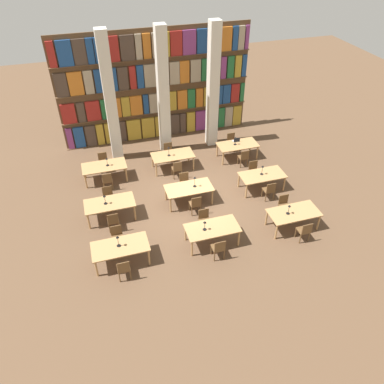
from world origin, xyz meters
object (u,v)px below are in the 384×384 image
at_px(pillar_right, 213,88).
at_px(chair_6, 113,221).
at_px(desk_lamp_4, 195,180).
at_px(desk_lamp_7, 169,150).
at_px(chair_7, 108,196).
at_px(pillar_left, 110,100).
at_px(chair_2, 219,248).
at_px(reading_table_6, 104,167).
at_px(chair_13, 103,161).
at_px(chair_16, 244,157).
at_px(reading_table_1, 212,229).
at_px(chair_4, 304,231).
at_px(reading_table_7, 173,156).
at_px(desk_lamp_0, 118,239).
at_px(chair_1, 117,236).
at_px(chair_0, 124,268).
at_px(chair_9, 185,182).
at_px(desk_lamp_6, 107,160).
at_px(pillar_center, 163,94).
at_px(chair_10, 269,190).
at_px(chair_14, 177,169).
at_px(desk_lamp_1, 205,224).
at_px(reading_table_2, 294,214).
at_px(desk_lamp_5, 262,168).
at_px(reading_table_0, 120,248).
at_px(desk_lamp_3, 105,198).
at_px(reading_table_5, 262,176).
at_px(chair_5, 284,205).
at_px(laptop, 236,141).
at_px(chair_15, 169,151).
at_px(reading_table_3, 110,204).
at_px(chair_12, 107,180).
at_px(reading_table_8, 238,146).
at_px(desk_lamp_8, 235,139).
at_px(chair_8, 195,204).
at_px(reading_table_4, 189,189).
at_px(chair_11, 254,170).
at_px(chair_3, 204,219).
at_px(desk_lamp_2, 289,208).
at_px(chair_17, 231,141).

relative_size(pillar_right, chair_6, 6.76).
bearing_deg(desk_lamp_4, desk_lamp_7, 99.45).
bearing_deg(chair_7, pillar_left, -103.32).
xyz_separation_m(chair_2, reading_table_6, (-3.22, 5.90, 0.19)).
relative_size(chair_13, chair_16, 1.00).
xyz_separation_m(reading_table_1, chair_6, (-3.33, 1.70, -0.19)).
distance_m(chair_4, reading_table_7, 6.88).
height_order(desk_lamp_0, chair_16, desk_lamp_0).
distance_m(chair_1, chair_13, 5.09).
bearing_deg(desk_lamp_0, chair_0, -89.12).
xyz_separation_m(chair_0, chair_9, (3.21, 4.01, 0.00)).
bearing_deg(desk_lamp_6, chair_2, -62.46).
relative_size(pillar_center, chair_16, 6.76).
height_order(chair_10, chair_14, same).
distance_m(chair_7, reading_table_7, 3.72).
bearing_deg(chair_0, chair_1, 90.00).
relative_size(pillar_right, desk_lamp_1, 15.19).
height_order(chair_1, desk_lamp_1, desk_lamp_1).
distance_m(reading_table_2, chair_4, 0.79).
height_order(chair_4, chair_7, same).
xyz_separation_m(reading_table_2, desk_lamp_5, (-0.10, 2.61, 0.37)).
bearing_deg(chair_9, desk_lamp_5, 166.47).
height_order(reading_table_0, desk_lamp_0, desk_lamp_0).
xyz_separation_m(desk_lamp_3, desk_lamp_7, (3.17, 2.66, 0.04)).
height_order(pillar_left, desk_lamp_4, pillar_left).
bearing_deg(reading_table_5, pillar_center, 126.29).
height_order(desk_lamp_0, chair_7, desk_lamp_0).
bearing_deg(chair_5, laptop, -88.52).
bearing_deg(chair_6, chair_15, 52.79).
relative_size(reading_table_3, chair_6, 2.17).
relative_size(desk_lamp_3, reading_table_7, 0.21).
bearing_deg(reading_table_2, chair_12, 145.33).
distance_m(chair_12, reading_table_8, 6.37).
bearing_deg(chair_16, reading_table_8, 90.42).
height_order(reading_table_5, reading_table_6, same).
distance_m(chair_5, desk_lamp_8, 4.51).
xyz_separation_m(reading_table_3, desk_lamp_4, (3.46, 0.05, 0.40)).
relative_size(chair_8, desk_lamp_6, 2.23).
height_order(chair_10, desk_lamp_6, desk_lamp_6).
height_order(reading_table_4, reading_table_7, same).
bearing_deg(chair_11, chair_3, 38.37).
distance_m(chair_5, desk_lamp_4, 3.67).
relative_size(chair_4, desk_lamp_2, 2.12).
height_order(chair_4, chair_16, same).
bearing_deg(chair_4, chair_3, 153.55).
bearing_deg(chair_17, reading_table_8, 89.58).
height_order(desk_lamp_5, desk_lamp_6, desk_lamp_5).
xyz_separation_m(reading_table_5, chair_16, (-0.03, 1.88, -0.19)).
distance_m(chair_0, chair_15, 7.34).
bearing_deg(desk_lamp_7, reading_table_0, -120.34).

